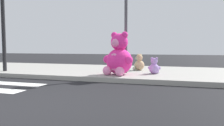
{
  "coord_description": "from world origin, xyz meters",
  "views": [
    {
      "loc": [
        2.64,
        -2.88,
        1.05
      ],
      "look_at": [
        0.72,
        3.6,
        0.55
      ],
      "focal_mm": 33.3,
      "sensor_mm": 36.0,
      "label": 1
    }
  ],
  "objects_px": {
    "plush_pink_large": "(119,58)",
    "plush_lavender": "(154,67)",
    "plush_tan": "(139,64)",
    "sign_pole": "(126,25)",
    "plush_teal": "(121,64)"
  },
  "relations": [
    {
      "from": "plush_pink_large",
      "to": "plush_lavender",
      "type": "bearing_deg",
      "value": 26.87
    },
    {
      "from": "plush_pink_large",
      "to": "plush_tan",
      "type": "xyz_separation_m",
      "value": [
        0.43,
        1.56,
        -0.31
      ]
    },
    {
      "from": "sign_pole",
      "to": "plush_teal",
      "type": "relative_size",
      "value": 4.79
    },
    {
      "from": "plush_teal",
      "to": "plush_tan",
      "type": "bearing_deg",
      "value": 31.52
    },
    {
      "from": "plush_tan",
      "to": "plush_teal",
      "type": "bearing_deg",
      "value": -148.48
    },
    {
      "from": "sign_pole",
      "to": "plush_pink_large",
      "type": "relative_size",
      "value": 2.24
    },
    {
      "from": "plush_pink_large",
      "to": "plush_tan",
      "type": "distance_m",
      "value": 1.65
    },
    {
      "from": "plush_pink_large",
      "to": "plush_teal",
      "type": "height_order",
      "value": "plush_pink_large"
    },
    {
      "from": "plush_pink_large",
      "to": "plush_tan",
      "type": "height_order",
      "value": "plush_pink_large"
    },
    {
      "from": "plush_tan",
      "to": "plush_teal",
      "type": "height_order",
      "value": "plush_teal"
    },
    {
      "from": "sign_pole",
      "to": "plush_pink_large",
      "type": "distance_m",
      "value": 1.28
    },
    {
      "from": "plush_tan",
      "to": "plush_teal",
      "type": "distance_m",
      "value": 0.74
    },
    {
      "from": "sign_pole",
      "to": "plush_pink_large",
      "type": "bearing_deg",
      "value": -100.5
    },
    {
      "from": "plush_pink_large",
      "to": "plush_teal",
      "type": "distance_m",
      "value": 1.23
    },
    {
      "from": "plush_tan",
      "to": "plush_teal",
      "type": "xyz_separation_m",
      "value": [
        -0.63,
        -0.38,
        0.0
      ]
    }
  ]
}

